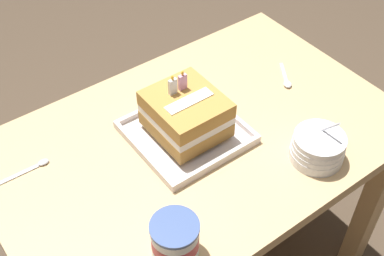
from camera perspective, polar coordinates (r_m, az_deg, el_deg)
dining_table at (r=1.43m, az=0.63°, el=-4.04°), size 1.09×0.71×0.70m
foil_tray at (r=1.35m, az=-0.66°, el=-0.58°), size 0.28×0.28×0.02m
birthday_cake at (r=1.30m, az=-0.69°, el=1.62°), size 0.17×0.19×0.16m
bowl_stack at (r=1.31m, az=13.95°, el=-2.14°), size 0.14×0.14×0.13m
ice_cream_tub at (r=1.09m, az=-1.92°, el=-12.42°), size 0.11×0.11×0.10m
serving_spoon_near_tray at (r=1.54m, az=10.59°, el=5.17°), size 0.08×0.11×0.01m
serving_spoon_by_bowls at (r=1.33m, az=-17.59°, el=-4.32°), size 0.15×0.02×0.01m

